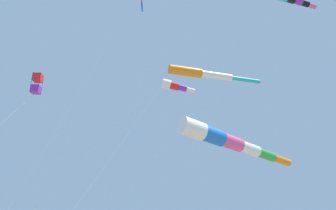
{
  "coord_description": "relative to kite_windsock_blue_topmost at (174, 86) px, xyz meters",
  "views": [
    {
      "loc": [
        -17.09,
        11.48,
        1.62
      ],
      "look_at": [
        -8.59,
        -5.58,
        8.85
      ],
      "focal_mm": 32.93,
      "sensor_mm": 36.0,
      "label": 1
    }
  ],
  "objects": [
    {
      "name": "kite_windsock_striped_overhead",
      "position": [
        -7.56,
        10.45,
        -8.52
      ],
      "size": [
        12.64,
        5.93,
        5.96
      ],
      "color": "white",
      "rests_on": "ground_plane"
    },
    {
      "name": "kite_windsock_blue_topmost",
      "position": [
        0.0,
        0.0,
        0.0
      ],
      "size": [
        5.45,
        11.21,
        14.39
      ],
      "color": "white",
      "rests_on": "ground_plane"
    },
    {
      "name": "kite_windsock_magenta_far_left",
      "position": [
        -4.43,
        4.35,
        -1.64
      ],
      "size": [
        13.2,
        11.36,
        12.43
      ],
      "color": "orange",
      "rests_on": "ground_plane"
    },
    {
      "name": "kite_box_long_streamer_right",
      "position": [
        11.22,
        6.23,
        -0.03
      ],
      "size": [
        1.1,
        10.11,
        14.65
      ],
      "color": "red",
      "rests_on": "ground_plane"
    }
  ]
}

